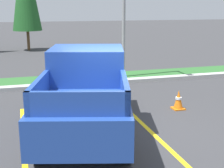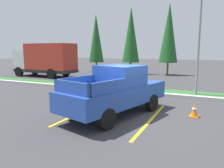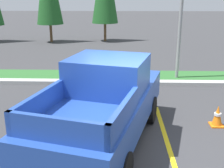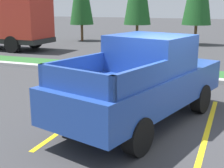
% 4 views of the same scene
% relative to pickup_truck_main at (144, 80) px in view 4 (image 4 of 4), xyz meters
% --- Properties ---
extents(ground_plane, '(120.00, 120.00, 0.00)m').
position_rel_pickup_truck_main_xyz_m(ground_plane, '(0.78, -0.20, -1.04)').
color(ground_plane, '#38383A').
extents(parking_line_near, '(0.12, 4.80, 0.01)m').
position_rel_pickup_truck_main_xyz_m(parking_line_near, '(-1.56, -0.05, -1.04)').
color(parking_line_near, yellow).
rests_on(parking_line_near, ground).
extents(parking_line_far, '(0.12, 4.80, 0.01)m').
position_rel_pickup_truck_main_xyz_m(parking_line_far, '(1.54, -0.05, -1.04)').
color(parking_line_far, yellow).
rests_on(parking_line_far, ground).
extents(curb_strip, '(56.00, 0.40, 0.15)m').
position_rel_pickup_truck_main_xyz_m(curb_strip, '(0.78, 4.80, -0.97)').
color(curb_strip, '#B2B2AD').
rests_on(curb_strip, ground).
extents(grass_median, '(56.00, 1.80, 0.06)m').
position_rel_pickup_truck_main_xyz_m(grass_median, '(0.78, 5.90, -1.01)').
color(grass_median, '#2D662D').
rests_on(grass_median, ground).
extents(pickup_truck_main, '(3.20, 5.53, 2.10)m').
position_rel_pickup_truck_main_xyz_m(pickup_truck_main, '(0.00, 0.00, 0.00)').
color(pickup_truck_main, black).
rests_on(pickup_truck_main, ground).
extents(cargo_truck_distant, '(6.84, 2.61, 3.40)m').
position_rel_pickup_truck_main_xyz_m(cargo_truck_distant, '(-12.07, 9.29, 0.81)').
color(cargo_truck_distant, black).
rests_on(cargo_truck_distant, ground).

